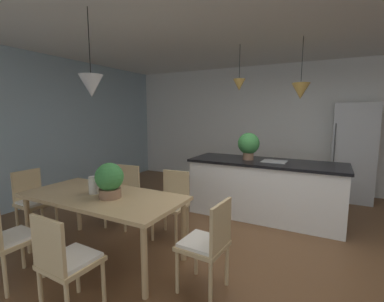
{
  "coord_description": "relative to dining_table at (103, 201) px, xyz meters",
  "views": [
    {
      "loc": [
        0.63,
        -2.93,
        1.63
      ],
      "look_at": [
        -1.06,
        0.29,
        1.12
      ],
      "focal_mm": 24.9,
      "sensor_mm": 36.0,
      "label": 1
    }
  ],
  "objects": [
    {
      "name": "wall_back_kitchen",
      "position": [
        1.6,
        4.11,
        0.69
      ],
      "size": [
        10.0,
        0.12,
        2.7
      ],
      "primitive_type": "cube",
      "color": "white",
      "rests_on": "ground_plane"
    },
    {
      "name": "pendant_over_table",
      "position": [
        -0.02,
        -0.06,
        1.26
      ],
      "size": [
        0.25,
        0.25,
        0.89
      ],
      "color": "black"
    },
    {
      "name": "dining_table",
      "position": [
        0.0,
        0.0,
        0.0
      ],
      "size": [
        1.85,
        0.86,
        0.73
      ],
      "color": "tan",
      "rests_on": "ground_plane"
    },
    {
      "name": "ceiling_slab",
      "position": [
        1.6,
        0.85,
        2.1
      ],
      "size": [
        10.0,
        8.4,
        0.12
      ],
      "primitive_type": "cube",
      "color": "white"
    },
    {
      "name": "chair_near_right",
      "position": [
        0.42,
        -0.8,
        -0.19
      ],
      "size": [
        0.42,
        0.42,
        0.87
      ],
      "color": "tan",
      "rests_on": "ground_plane"
    },
    {
      "name": "chair_near_left",
      "position": [
        -0.42,
        -0.8,
        -0.19
      ],
      "size": [
        0.41,
        0.41,
        0.87
      ],
      "color": "tan",
      "rests_on": "ground_plane"
    },
    {
      "name": "ground_plane",
      "position": [
        1.6,
        0.85,
        -0.68
      ],
      "size": [
        10.0,
        8.4,
        0.04
      ],
      "primitive_type": "cube",
      "color": "brown"
    },
    {
      "name": "refrigerator",
      "position": [
        2.61,
        3.71,
        0.25
      ],
      "size": [
        0.71,
        0.67,
        1.83
      ],
      "color": "#B2B5B7",
      "rests_on": "ground_plane"
    },
    {
      "name": "potted_plant_on_table",
      "position": [
        0.15,
        -0.03,
        0.27
      ],
      "size": [
        0.3,
        0.3,
        0.38
      ],
      "color": "#8C664C",
      "rests_on": "dining_table"
    },
    {
      "name": "chair_far_left",
      "position": [
        -0.42,
        0.8,
        -0.19
      ],
      "size": [
        0.44,
        0.44,
        0.87
      ],
      "color": "tan",
      "rests_on": "ground_plane"
    },
    {
      "name": "chair_far_right",
      "position": [
        0.41,
        0.8,
        -0.19
      ],
      "size": [
        0.43,
        0.43,
        0.87
      ],
      "color": "tan",
      "rests_on": "ground_plane"
    },
    {
      "name": "pendant_over_island_aux",
      "position": [
        1.8,
        2.07,
        1.29
      ],
      "size": [
        0.25,
        0.25,
        0.86
      ],
      "color": "black"
    },
    {
      "name": "vase_on_dining_table",
      "position": [
        -0.12,
        -0.01,
        0.17
      ],
      "size": [
        0.11,
        0.11,
        0.19
      ],
      "color": "silver",
      "rests_on": "dining_table"
    },
    {
      "name": "window_wall_left_glazing",
      "position": [
        -2.46,
        0.85,
        0.69
      ],
      "size": [
        0.06,
        8.4,
        2.7
      ],
      "primitive_type": "cube",
      "color": "#9EB7C6",
      "rests_on": "ground_plane"
    },
    {
      "name": "potted_plant_on_island",
      "position": [
        1.07,
        2.07,
        0.48
      ],
      "size": [
        0.34,
        0.34,
        0.43
      ],
      "color": "#8C664C",
      "rests_on": "kitchen_island"
    },
    {
      "name": "kitchen_island",
      "position": [
        1.35,
        2.07,
        -0.2
      ],
      "size": [
        2.33,
        0.83,
        0.91
      ],
      "color": "white",
      "rests_on": "ground_plane"
    },
    {
      "name": "chair_kitchen_end",
      "position": [
        1.3,
        -0.0,
        -0.19
      ],
      "size": [
        0.42,
        0.42,
        0.87
      ],
      "color": "tan",
      "rests_on": "ground_plane"
    },
    {
      "name": "pendant_over_island_main",
      "position": [
        0.89,
        2.07,
        1.42
      ],
      "size": [
        0.19,
        0.19,
        0.71
      ],
      "color": "black"
    },
    {
      "name": "chair_window_end",
      "position": [
        -1.3,
        0.0,
        -0.19
      ],
      "size": [
        0.41,
        0.41,
        0.87
      ],
      "color": "tan",
      "rests_on": "ground_plane"
    }
  ]
}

